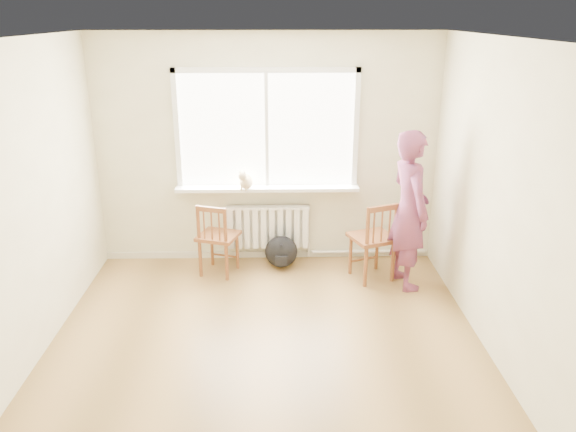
{
  "coord_description": "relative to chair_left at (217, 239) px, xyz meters",
  "views": [
    {
      "loc": [
        0.1,
        -4.19,
        2.88
      ],
      "look_at": [
        0.22,
        1.2,
        0.92
      ],
      "focal_mm": 35.0,
      "sensor_mm": 36.0,
      "label": 1
    }
  ],
  "objects": [
    {
      "name": "floor",
      "position": [
        0.58,
        -1.77,
        -0.44
      ],
      "size": [
        4.5,
        4.5,
        0.0
      ],
      "primitive_type": "plane",
      "color": "#A27942",
      "rests_on": "ground"
    },
    {
      "name": "ceiling",
      "position": [
        0.58,
        -1.77,
        2.26
      ],
      "size": [
        4.5,
        4.5,
        0.0
      ],
      "primitive_type": "plane",
      "rotation": [
        3.14,
        0.0,
        0.0
      ],
      "color": "white",
      "rests_on": "back_wall"
    },
    {
      "name": "back_wall",
      "position": [
        0.58,
        0.48,
        0.91
      ],
      "size": [
        4.0,
        0.01,
        2.7
      ],
      "primitive_type": "cube",
      "color": "beige",
      "rests_on": "ground"
    },
    {
      "name": "window",
      "position": [
        0.58,
        0.46,
        1.22
      ],
      "size": [
        2.12,
        0.05,
        1.42
      ],
      "color": "white",
      "rests_on": "back_wall"
    },
    {
      "name": "windowsill",
      "position": [
        0.58,
        0.37,
        0.49
      ],
      "size": [
        2.15,
        0.22,
        0.04
      ],
      "primitive_type": "cube",
      "color": "white",
      "rests_on": "back_wall"
    },
    {
      "name": "radiator",
      "position": [
        0.58,
        0.39,
        0.0
      ],
      "size": [
        1.0,
        0.12,
        0.55
      ],
      "color": "white",
      "rests_on": "back_wall"
    },
    {
      "name": "heating_pipe",
      "position": [
        1.83,
        0.42,
        -0.36
      ],
      "size": [
        1.4,
        0.04,
        0.04
      ],
      "primitive_type": "cylinder",
      "rotation": [
        0.0,
        1.57,
        0.0
      ],
      "color": "silver",
      "rests_on": "back_wall"
    },
    {
      "name": "baseboard",
      "position": [
        0.58,
        0.47,
        -0.4
      ],
      "size": [
        4.0,
        0.03,
        0.08
      ],
      "primitive_type": "cube",
      "color": "beige",
      "rests_on": "ground"
    },
    {
      "name": "chair_left",
      "position": [
        0.0,
        0.0,
        0.0
      ],
      "size": [
        0.53,
        0.52,
        0.87
      ],
      "rotation": [
        0.0,
        0.0,
        2.82
      ],
      "color": "brown",
      "rests_on": "floor"
    },
    {
      "name": "chair_right",
      "position": [
        1.79,
        -0.18,
        0.03
      ],
      "size": [
        0.59,
        0.57,
        0.93
      ],
      "rotation": [
        0.0,
        0.0,
        3.51
      ],
      "color": "brown",
      "rests_on": "floor"
    },
    {
      "name": "person",
      "position": [
        2.12,
        -0.29,
        0.44
      ],
      "size": [
        0.55,
        0.71,
        1.75
      ],
      "primitive_type": "imported",
      "rotation": [
        0.0,
        0.0,
        1.79
      ],
      "color": "#CE4461",
      "rests_on": "floor"
    },
    {
      "name": "cat",
      "position": [
        0.34,
        0.29,
        0.61
      ],
      "size": [
        0.23,
        0.36,
        0.25
      ],
      "rotation": [
        0.0,
        0.0,
        -0.31
      ],
      "color": "beige",
      "rests_on": "windowsill"
    },
    {
      "name": "backpack",
      "position": [
        0.74,
        0.18,
        -0.24
      ],
      "size": [
        0.47,
        0.42,
        0.39
      ],
      "primitive_type": "ellipsoid",
      "rotation": [
        0.0,
        0.0,
        0.39
      ],
      "color": "black",
      "rests_on": "floor"
    }
  ]
}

